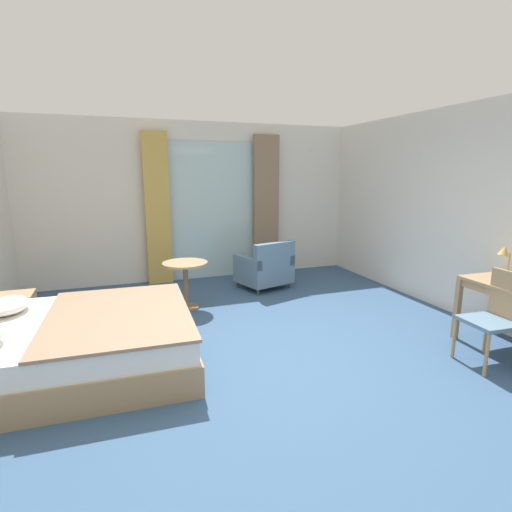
% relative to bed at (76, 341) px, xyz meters
% --- Properties ---
extents(ground, '(6.53, 7.85, 0.10)m').
position_rel_bed_xyz_m(ground, '(1.86, -0.54, -0.34)').
color(ground, '#38567A').
extents(wall_back, '(6.13, 0.12, 2.81)m').
position_rel_bed_xyz_m(wall_back, '(1.86, 3.13, 1.12)').
color(wall_back, silver).
rests_on(wall_back, ground).
extents(wall_right, '(0.12, 7.45, 2.81)m').
position_rel_bed_xyz_m(wall_right, '(4.87, -0.54, 1.12)').
color(wall_right, silver).
rests_on(wall_right, ground).
extents(balcony_glass_door, '(1.56, 0.02, 2.47)m').
position_rel_bed_xyz_m(balcony_glass_door, '(2.15, 3.05, 0.95)').
color(balcony_glass_door, silver).
rests_on(balcony_glass_door, ground).
extents(curtain_panel_left, '(0.42, 0.10, 2.61)m').
position_rel_bed_xyz_m(curtain_panel_left, '(1.15, 2.95, 1.01)').
color(curtain_panel_left, tan).
rests_on(curtain_panel_left, ground).
extents(curtain_panel_right, '(0.49, 0.10, 2.61)m').
position_rel_bed_xyz_m(curtain_panel_right, '(3.15, 2.95, 1.01)').
color(curtain_panel_right, '#897056').
rests_on(curtain_panel_right, ground).
extents(bed, '(2.21, 1.93, 1.11)m').
position_rel_bed_xyz_m(bed, '(0.00, 0.00, 0.00)').
color(bed, tan).
rests_on(bed, ground).
extents(nightstand, '(0.46, 0.43, 0.46)m').
position_rel_bed_xyz_m(nightstand, '(-0.80, 1.34, -0.06)').
color(nightstand, tan).
rests_on(nightstand, ground).
extents(desk_chair, '(0.48, 0.48, 0.96)m').
position_rel_bed_xyz_m(desk_chair, '(4.00, -1.30, 0.24)').
color(desk_chair, slate).
rests_on(desk_chair, ground).
extents(desk_lamp, '(0.24, 0.15, 0.41)m').
position_rel_bed_xyz_m(desk_lamp, '(4.35, -1.04, 0.75)').
color(desk_lamp, tan).
rests_on(desk_lamp, writing_desk).
extents(armchair_by_window, '(0.95, 0.89, 0.82)m').
position_rel_bed_xyz_m(armchair_by_window, '(2.78, 2.00, 0.05)').
color(armchair_by_window, slate).
rests_on(armchair_by_window, ground).
extents(round_cafe_table, '(0.64, 0.64, 0.68)m').
position_rel_bed_xyz_m(round_cafe_table, '(1.33, 1.43, 0.21)').
color(round_cafe_table, tan).
rests_on(round_cafe_table, ground).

